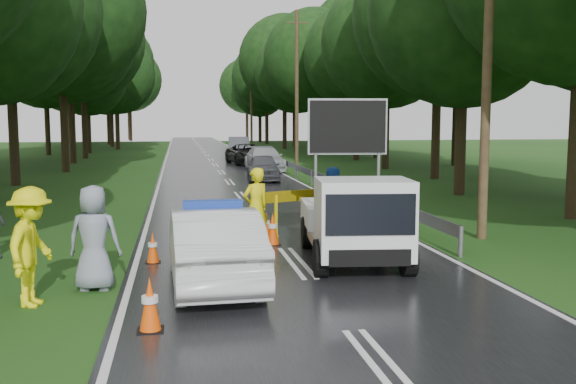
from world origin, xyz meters
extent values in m
plane|color=#194112|center=(0.00, 0.00, 0.00)|extent=(160.00, 160.00, 0.00)
cube|color=black|center=(0.00, 30.00, 0.01)|extent=(7.00, 140.00, 0.02)
cylinder|color=gray|center=(3.70, 0.00, 0.35)|extent=(0.12, 0.12, 0.70)
cube|color=gray|center=(3.70, 30.00, 0.55)|extent=(0.05, 60.00, 0.30)
cylinder|color=#432D1F|center=(5.20, 2.00, 5.00)|extent=(0.24, 0.24, 10.00)
cylinder|color=#432D1F|center=(5.20, 28.00, 5.00)|extent=(0.24, 0.24, 10.00)
cube|color=#432D1F|center=(5.20, 28.00, 9.20)|extent=(1.40, 0.08, 0.08)
cylinder|color=#432D1F|center=(5.20, 54.00, 5.00)|extent=(0.24, 0.24, 10.00)
cube|color=#432D1F|center=(5.20, 54.00, 9.20)|extent=(1.40, 0.08, 0.08)
imported|color=silver|center=(-1.83, -1.55, 0.71)|extent=(1.68, 4.38, 1.43)
cube|color=#1938A5|center=(-1.83, -1.55, 1.50)|extent=(1.08, 0.34, 0.14)
cube|color=gray|center=(1.28, 0.38, 0.49)|extent=(2.20, 3.95, 0.22)
cube|color=white|center=(1.38, 1.28, 0.85)|extent=(2.11, 2.35, 0.49)
cube|color=white|center=(1.10, -1.22, 1.12)|extent=(1.94, 1.63, 1.53)
cube|color=black|center=(1.02, -1.96, 1.30)|extent=(1.66, 0.22, 0.76)
cube|color=black|center=(1.34, 0.92, 2.87)|extent=(1.71, 0.30, 1.17)
cylinder|color=black|center=(0.23, -1.31, 0.38)|extent=(0.33, 0.78, 0.75)
cylinder|color=black|center=(1.93, -1.50, 0.38)|extent=(0.33, 0.78, 0.75)
cylinder|color=black|center=(0.55, 1.55, 0.38)|extent=(0.33, 0.78, 0.75)
cylinder|color=black|center=(2.25, 1.36, 0.38)|extent=(0.33, 0.78, 0.75)
cube|color=yellow|center=(-0.52, 2.67, 0.56)|extent=(0.09, 0.09, 1.13)
cube|color=yellow|center=(0.00, 2.89, 0.56)|extent=(0.09, 0.09, 1.13)
cube|color=yellow|center=(1.56, 3.54, 0.56)|extent=(0.09, 0.09, 1.13)
cube|color=yellow|center=(2.08, 3.76, 0.56)|extent=(0.09, 0.09, 1.13)
cube|color=#F2CC00|center=(0.78, 3.21, 1.07)|extent=(2.73, 1.18, 0.28)
imported|color=yellow|center=(-0.62, 2.00, 0.95)|extent=(0.82, 0.71, 1.89)
imported|color=#18459D|center=(1.50, 2.76, 0.92)|extent=(1.12, 1.05, 1.83)
imported|color=#F6F30D|center=(-4.81, -2.34, 0.98)|extent=(0.96, 1.38, 1.96)
imported|color=gray|center=(-3.93, -1.50, 0.94)|extent=(1.00, 0.73, 1.89)
imported|color=#43454B|center=(1.74, 18.53, 0.66)|extent=(1.86, 3.99, 1.32)
imported|color=#AAAEB2|center=(2.60, 24.53, 0.72)|extent=(2.07, 4.98, 1.44)
imported|color=black|center=(2.25, 30.53, 0.70)|extent=(2.89, 5.26, 1.40)
imported|color=#474A4F|center=(2.57, 40.26, 0.81)|extent=(2.10, 5.05, 1.62)
cube|color=black|center=(-2.87, -4.00, 0.02)|extent=(0.38, 0.38, 0.03)
cone|color=#FF4E08|center=(-2.87, -4.00, 0.41)|extent=(0.31, 0.31, 0.78)
cube|color=black|center=(-0.21, 2.00, 0.02)|extent=(0.38, 0.38, 0.03)
cone|color=#FF4E08|center=(-0.21, 2.00, 0.41)|extent=(0.31, 0.31, 0.78)
cube|color=black|center=(-0.20, 3.23, 0.01)|extent=(0.30, 0.30, 0.03)
cone|color=#FF4E08|center=(-0.20, 3.23, 0.33)|extent=(0.25, 0.25, 0.62)
cube|color=black|center=(-3.00, 0.50, 0.01)|extent=(0.32, 0.32, 0.03)
cone|color=#FF4E08|center=(-3.00, 0.50, 0.35)|extent=(0.26, 0.26, 0.66)
cube|color=black|center=(2.40, 1.50, 0.02)|extent=(0.37, 0.37, 0.03)
cone|color=#FF4E08|center=(2.40, 1.50, 0.40)|extent=(0.30, 0.30, 0.76)
camera|label=1|loc=(-2.43, -13.12, 3.02)|focal=40.00mm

